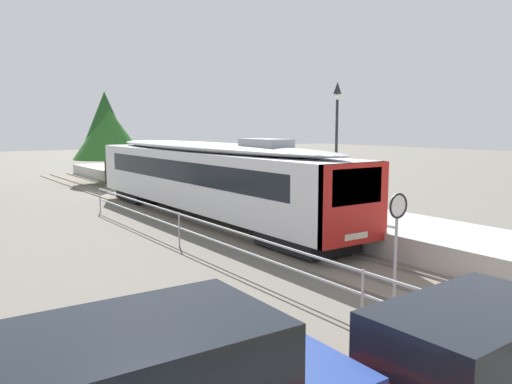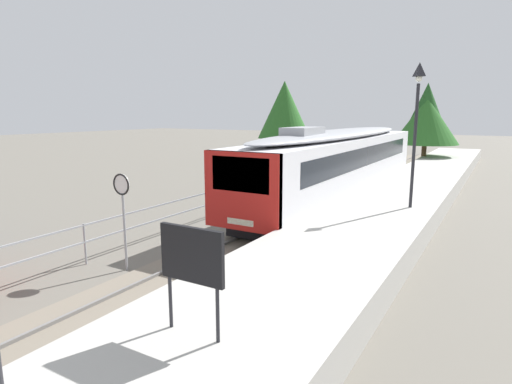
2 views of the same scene
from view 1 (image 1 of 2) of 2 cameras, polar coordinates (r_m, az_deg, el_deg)
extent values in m
plane|color=#6B665B|center=(19.86, -9.10, -5.36)|extent=(160.00, 160.00, 0.00)
cube|color=slate|center=(21.29, -1.79, -4.32)|extent=(3.20, 60.00, 0.06)
cube|color=slate|center=(20.90, -3.45, -4.36)|extent=(0.08, 60.00, 0.08)
cube|color=slate|center=(21.67, -0.20, -3.92)|extent=(0.08, 60.00, 0.08)
cube|color=silver|center=(23.54, -5.80, 1.53)|extent=(2.80, 19.20, 2.55)
cube|color=red|center=(15.98, 11.00, -1.34)|extent=(2.80, 0.24, 2.55)
cube|color=black|center=(15.85, 11.26, 0.63)|extent=(2.13, 0.08, 1.12)
cube|color=black|center=(23.50, -5.81, 2.52)|extent=(2.82, 16.13, 0.92)
ellipsoid|color=#9EA0A5|center=(23.44, -5.84, 5.07)|extent=(2.69, 18.43, 0.44)
cube|color=#9EA0A5|center=(19.37, 1.08, 5.46)|extent=(1.10, 2.20, 0.36)
cube|color=#EAE5C6|center=(16.11, 11.09, -4.87)|extent=(1.00, 0.10, 0.20)
cube|color=black|center=(17.91, 5.58, -5.34)|extent=(2.24, 3.20, 0.55)
cube|color=black|center=(30.18, -12.42, -0.28)|extent=(2.24, 3.20, 0.55)
cube|color=#B7B5AD|center=(23.11, 4.98, -2.36)|extent=(3.90, 60.00, 0.90)
cylinder|color=#232328|center=(22.59, 9.00, 4.38)|extent=(0.12, 0.12, 4.60)
pyramid|color=#232328|center=(22.62, 9.15, 11.48)|extent=(0.34, 0.34, 0.50)
sphere|color=silver|center=(22.60, 9.13, 10.67)|extent=(0.24, 0.24, 0.24)
cylinder|color=#9EA0A5|center=(12.66, 15.37, -7.76)|extent=(0.07, 0.07, 2.20)
cylinder|color=white|center=(12.36, 15.66, -1.50)|extent=(0.60, 0.03, 0.60)
torus|color=black|center=(12.35, 15.71, -1.51)|extent=(0.61, 0.05, 0.61)
cube|color=#9EA0A5|center=(11.44, 11.93, -8.77)|extent=(0.05, 36.00, 0.05)
cube|color=#9EA0A5|center=(11.59, 11.86, -11.20)|extent=(0.05, 36.00, 0.05)
cylinder|color=#9EA0A5|center=(11.61, 11.86, -11.50)|extent=(0.06, 0.06, 1.25)
cylinder|color=#9EA0A5|center=(18.72, -8.63, -4.18)|extent=(0.06, 0.06, 1.25)
cylinder|color=#9EA0A5|center=(26.99, -17.12, -0.88)|extent=(0.06, 0.06, 1.25)
cube|color=black|center=(7.44, 23.25, -14.13)|extent=(2.96, 1.78, 0.68)
cylinder|color=black|center=(9.39, 22.41, -18.35)|extent=(0.73, 0.27, 0.72)
cube|color=black|center=(5.09, -17.19, -19.11)|extent=(3.43, 1.78, 0.80)
cylinder|color=brown|center=(39.80, -16.06, 2.20)|extent=(0.36, 0.36, 1.91)
cone|color=#286023|center=(39.66, -16.21, 6.36)|extent=(5.31, 5.31, 3.86)
cylinder|color=brown|center=(40.14, -16.38, 2.29)|extent=(0.36, 0.36, 1.98)
cone|color=#1E4C1E|center=(40.00, -16.56, 7.24)|extent=(4.11, 4.11, 4.96)
camera|label=2|loc=(18.52, 56.55, 4.35)|focal=29.78mm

